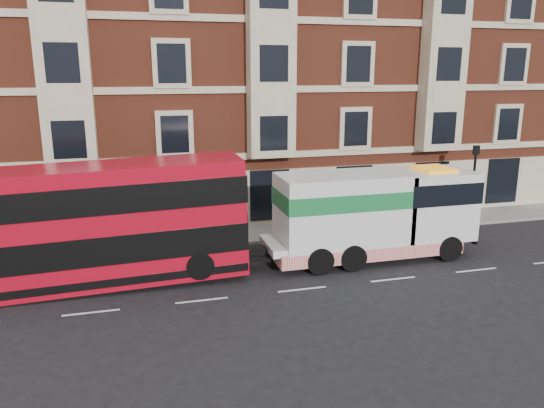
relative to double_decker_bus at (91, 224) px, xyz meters
The scene contains 7 objects.
ground 8.77m from the double_decker_bus, 18.11° to the right, with size 120.00×120.00×0.00m, color black.
sidewalk 9.68m from the double_decker_bus, 31.61° to the left, with size 90.00×3.00×0.15m, color slate.
victorian_terrace 16.76m from the double_decker_bus, 55.70° to the left, with size 45.00×12.00×20.40m.
lamp_post_west 4.10m from the double_decker_bus, 61.45° to the left, with size 0.35×0.15×4.35m.
lamp_post_east 20.28m from the double_decker_bus, 10.22° to the left, with size 0.35×0.15×4.35m.
double_decker_bus is the anchor object (origin of this frame).
tow_truck 12.07m from the double_decker_bus, ahead, with size 9.71×2.87×4.05m.
Camera 1 is at (-6.28, -18.62, 8.48)m, focal length 35.00 mm.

